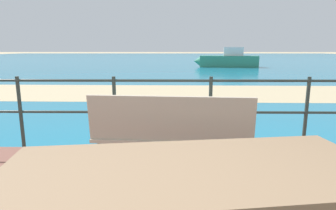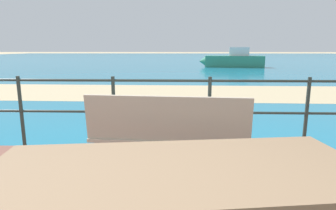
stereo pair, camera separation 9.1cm
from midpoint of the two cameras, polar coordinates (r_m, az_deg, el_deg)
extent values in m
cube|color=teal|center=(41.03, 0.53, 9.40)|extent=(90.00, 90.00, 0.01)
cube|color=tan|center=(8.98, -0.28, 2.58)|extent=(54.05, 4.40, 0.01)
cube|color=#7A6047|center=(1.31, 2.80, -13.05)|extent=(1.79, 0.94, 0.04)
cube|color=#7A6047|center=(1.95, -0.16, -14.24)|extent=(1.73, 0.48, 0.04)
cube|color=tan|center=(2.87, -0.22, -6.59)|extent=(1.59, 0.53, 0.04)
cube|color=tan|center=(2.64, -0.62, -2.83)|extent=(1.57, 0.20, 0.44)
cylinder|color=#2D3833|center=(3.10, 13.27, -9.69)|extent=(0.04, 0.04, 0.43)
cylinder|color=#2D3833|center=(2.83, 14.08, -11.86)|extent=(0.04, 0.04, 0.43)
cylinder|color=#2D3833|center=(3.23, -12.61, -8.85)|extent=(0.04, 0.04, 0.43)
cylinder|color=#2D3833|center=(2.96, -14.43, -10.79)|extent=(0.04, 0.04, 0.43)
cylinder|color=#2D3833|center=(3.99, -28.20, -1.90)|extent=(0.04, 0.04, 0.98)
cylinder|color=#2D3833|center=(3.57, -11.39, -2.17)|extent=(0.04, 0.04, 0.98)
cylinder|color=#2D3833|center=(3.52, 7.75, -2.25)|extent=(0.04, 0.04, 0.98)
cylinder|color=#2D3833|center=(3.85, 25.49, -2.10)|extent=(0.04, 0.04, 0.98)
cylinder|color=#2D3833|center=(3.42, -1.94, 4.96)|extent=(5.90, 0.03, 0.03)
cylinder|color=#2D3833|center=(3.49, -1.89, -1.46)|extent=(5.90, 0.03, 0.03)
cube|color=#338466|center=(21.99, 12.04, 8.62)|extent=(4.42, 2.09, 0.84)
cube|color=silver|center=(21.98, 12.97, 10.50)|extent=(1.54, 1.06, 0.63)
cone|color=#338466|center=(22.04, 5.79, 8.81)|extent=(0.62, 0.83, 0.76)
camera|label=1|loc=(0.05, -90.64, -0.13)|focal=30.13mm
camera|label=2|loc=(0.05, 89.36, 0.13)|focal=30.13mm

